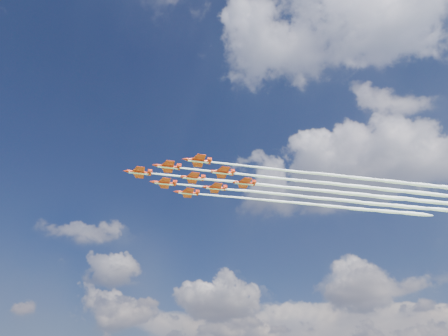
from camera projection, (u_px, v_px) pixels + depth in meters
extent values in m
cylinder|color=red|center=(139.00, 172.00, 169.64)|extent=(6.87, 6.33, 1.13)
cone|color=red|center=(125.00, 171.00, 168.69)|extent=(2.28, 2.21, 1.13)
cone|color=red|center=(151.00, 174.00, 170.54)|extent=(1.83, 1.79, 1.03)
ellipsoid|color=black|center=(133.00, 171.00, 169.49)|extent=(2.21, 2.12, 0.74)
cube|color=red|center=(140.00, 173.00, 169.71)|extent=(8.76, 9.22, 0.14)
cube|color=red|center=(149.00, 173.00, 170.40)|extent=(3.54, 3.71, 0.12)
cube|color=red|center=(150.00, 171.00, 170.89)|extent=(1.32, 1.21, 1.85)
cube|color=white|center=(139.00, 173.00, 169.39)|extent=(6.35, 5.84, 0.12)
cylinder|color=red|center=(168.00, 167.00, 165.69)|extent=(6.87, 6.33, 1.13)
cone|color=red|center=(154.00, 165.00, 164.73)|extent=(2.28, 2.21, 1.13)
cone|color=red|center=(180.00, 168.00, 166.58)|extent=(1.83, 1.79, 1.03)
ellipsoid|color=black|center=(162.00, 165.00, 165.53)|extent=(2.21, 2.12, 0.74)
cube|color=red|center=(169.00, 167.00, 165.76)|extent=(8.76, 9.22, 0.14)
cube|color=red|center=(178.00, 168.00, 166.45)|extent=(3.54, 3.71, 0.12)
cube|color=red|center=(179.00, 166.00, 166.94)|extent=(1.32, 1.21, 1.85)
cube|color=white|center=(168.00, 168.00, 165.44)|extent=(6.35, 5.84, 0.12)
cylinder|color=red|center=(164.00, 183.00, 177.53)|extent=(6.87, 6.33, 1.13)
cone|color=red|center=(152.00, 182.00, 176.57)|extent=(2.28, 2.21, 1.13)
cone|color=red|center=(176.00, 184.00, 178.42)|extent=(1.83, 1.79, 1.03)
ellipsoid|color=black|center=(159.00, 181.00, 177.37)|extent=(2.21, 2.12, 0.74)
cube|color=red|center=(165.00, 183.00, 177.60)|extent=(8.76, 9.22, 0.14)
cube|color=red|center=(174.00, 184.00, 178.29)|extent=(3.54, 3.71, 0.12)
cube|color=red|center=(175.00, 182.00, 178.78)|extent=(1.32, 1.21, 1.85)
cube|color=white|center=(164.00, 184.00, 177.28)|extent=(6.35, 5.84, 0.12)
cylinder|color=red|center=(198.00, 161.00, 161.73)|extent=(6.87, 6.33, 1.13)
cone|color=red|center=(184.00, 159.00, 160.78)|extent=(2.28, 2.21, 1.13)
cone|color=red|center=(211.00, 162.00, 162.63)|extent=(1.83, 1.79, 1.03)
ellipsoid|color=black|center=(193.00, 159.00, 161.58)|extent=(2.21, 2.12, 0.74)
cube|color=red|center=(200.00, 161.00, 161.80)|extent=(8.76, 9.22, 0.14)
cube|color=red|center=(209.00, 162.00, 162.50)|extent=(3.54, 3.71, 0.12)
cube|color=red|center=(210.00, 160.00, 162.99)|extent=(1.32, 1.21, 1.85)
cube|color=white|center=(198.00, 162.00, 161.48)|extent=(6.35, 5.84, 0.12)
cylinder|color=red|center=(193.00, 178.00, 173.57)|extent=(6.87, 6.33, 1.13)
cone|color=red|center=(180.00, 176.00, 172.62)|extent=(2.28, 2.21, 1.13)
cone|color=red|center=(204.00, 179.00, 174.47)|extent=(1.83, 1.79, 1.03)
ellipsoid|color=black|center=(187.00, 176.00, 173.42)|extent=(2.21, 2.12, 0.74)
cube|color=red|center=(194.00, 178.00, 173.64)|extent=(8.76, 9.22, 0.14)
cube|color=red|center=(203.00, 179.00, 174.34)|extent=(3.54, 3.71, 0.12)
cube|color=red|center=(203.00, 177.00, 174.83)|extent=(1.32, 1.21, 1.85)
cube|color=white|center=(193.00, 179.00, 173.32)|extent=(6.35, 5.84, 0.12)
cylinder|color=red|center=(188.00, 193.00, 185.41)|extent=(6.87, 6.33, 1.13)
cone|color=red|center=(176.00, 192.00, 184.46)|extent=(2.28, 2.21, 1.13)
cone|color=red|center=(199.00, 194.00, 186.31)|extent=(1.83, 1.79, 1.03)
ellipsoid|color=black|center=(183.00, 191.00, 185.26)|extent=(2.21, 2.12, 0.74)
cube|color=red|center=(189.00, 193.00, 185.48)|extent=(8.76, 9.22, 0.14)
cube|color=red|center=(197.00, 194.00, 186.17)|extent=(3.54, 3.71, 0.12)
cube|color=red|center=(198.00, 192.00, 186.66)|extent=(1.32, 1.21, 1.85)
cube|color=white|center=(188.00, 194.00, 185.16)|extent=(6.35, 5.84, 0.12)
cylinder|color=red|center=(222.00, 172.00, 169.62)|extent=(6.87, 6.33, 1.13)
cone|color=red|center=(209.00, 171.00, 168.67)|extent=(2.28, 2.21, 1.13)
cone|color=red|center=(234.00, 174.00, 170.52)|extent=(1.83, 1.79, 1.03)
ellipsoid|color=black|center=(217.00, 171.00, 169.46)|extent=(2.21, 2.12, 0.74)
cube|color=red|center=(223.00, 172.00, 169.69)|extent=(8.76, 9.22, 0.14)
cube|color=red|center=(232.00, 173.00, 170.38)|extent=(3.54, 3.71, 0.12)
cube|color=red|center=(233.00, 171.00, 170.87)|extent=(1.32, 1.21, 1.85)
cube|color=white|center=(222.00, 173.00, 169.37)|extent=(6.35, 5.84, 0.12)
cylinder|color=red|center=(215.00, 188.00, 181.46)|extent=(6.87, 6.33, 1.13)
cone|color=red|center=(203.00, 187.00, 180.51)|extent=(2.28, 2.21, 1.13)
cone|color=red|center=(227.00, 189.00, 182.35)|extent=(1.83, 1.79, 1.03)
ellipsoid|color=black|center=(210.00, 186.00, 181.30)|extent=(2.21, 2.12, 0.74)
cube|color=red|center=(216.00, 188.00, 181.53)|extent=(8.76, 9.22, 0.14)
cube|color=red|center=(225.00, 189.00, 182.22)|extent=(3.54, 3.71, 0.12)
cube|color=red|center=(225.00, 187.00, 182.71)|extent=(1.32, 1.21, 1.85)
cube|color=white|center=(215.00, 189.00, 181.21)|extent=(6.35, 5.84, 0.12)
cylinder|color=red|center=(244.00, 183.00, 177.50)|extent=(6.87, 6.33, 1.13)
cone|color=red|center=(232.00, 182.00, 176.55)|extent=(2.28, 2.21, 1.13)
cone|color=red|center=(255.00, 184.00, 178.40)|extent=(1.83, 1.79, 1.03)
ellipsoid|color=black|center=(239.00, 181.00, 177.35)|extent=(2.21, 2.12, 0.74)
cube|color=red|center=(245.00, 183.00, 177.57)|extent=(8.76, 9.22, 0.14)
cube|color=red|center=(254.00, 184.00, 178.27)|extent=(3.54, 3.71, 0.12)
cube|color=red|center=(254.00, 182.00, 178.76)|extent=(1.32, 1.21, 1.85)
cube|color=white|center=(244.00, 184.00, 177.25)|extent=(6.35, 5.84, 0.12)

